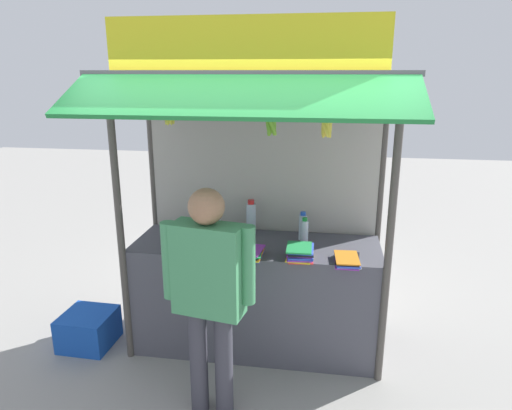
{
  "coord_description": "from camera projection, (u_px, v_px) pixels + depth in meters",
  "views": [
    {
      "loc": [
        0.57,
        -3.71,
        2.42
      ],
      "look_at": [
        0.0,
        0.0,
        1.33
      ],
      "focal_mm": 32.38,
      "sensor_mm": 36.0,
      "label": 1
    }
  ],
  "objects": [
    {
      "name": "ground_plane",
      "position": [
        256.0,
        342.0,
        4.28
      ],
      "size": [
        20.0,
        20.0,
        0.0
      ],
      "primitive_type": "plane",
      "color": "gray"
    },
    {
      "name": "magazine_stack_front_left",
      "position": [
        249.0,
        253.0,
        3.72
      ],
      "size": [
        0.23,
        0.3,
        0.06
      ],
      "color": "blue",
      "rests_on": "stall_counter"
    },
    {
      "name": "water_bottle_right",
      "position": [
        251.0,
        218.0,
        4.24
      ],
      "size": [
        0.09,
        0.09,
        0.32
      ],
      "color": "silver",
      "rests_on": "stall_counter"
    },
    {
      "name": "water_bottle_far_right",
      "position": [
        217.0,
        228.0,
        4.03
      ],
      "size": [
        0.07,
        0.07,
        0.25
      ],
      "color": "silver",
      "rests_on": "stall_counter"
    },
    {
      "name": "banana_bunch_leftmost",
      "position": [
        327.0,
        126.0,
        3.18
      ],
      "size": [
        0.11,
        0.11,
        0.32
      ],
      "color": "#332D23"
    },
    {
      "name": "banana_bunch_rightmost",
      "position": [
        169.0,
        116.0,
        3.33
      ],
      "size": [
        0.08,
        0.08,
        0.25
      ],
      "color": "#332D23"
    },
    {
      "name": "magazine_stack_rear_center",
      "position": [
        347.0,
        260.0,
        3.6
      ],
      "size": [
        0.2,
        0.31,
        0.05
      ],
      "color": "purple",
      "rests_on": "stall_counter"
    },
    {
      "name": "water_bottle_back_right",
      "position": [
        303.0,
        227.0,
        4.07
      ],
      "size": [
        0.07,
        0.07,
        0.26
      ],
      "color": "silver",
      "rests_on": "stall_counter"
    },
    {
      "name": "stall_counter",
      "position": [
        256.0,
        295.0,
        4.14
      ],
      "size": [
        2.13,
        0.73,
        0.98
      ],
      "primitive_type": "cube",
      "color": "#4C4C56",
      "rests_on": "ground"
    },
    {
      "name": "vendor_person",
      "position": [
        209.0,
        284.0,
        3.15
      ],
      "size": [
        0.64,
        0.29,
        1.7
      ],
      "rotation": [
        0.0,
        0.0,
        2.96
      ],
      "color": "#383842",
      "rests_on": "ground"
    },
    {
      "name": "water_bottle_center",
      "position": [
        304.0,
        232.0,
        3.98
      ],
      "size": [
        0.07,
        0.07,
        0.24
      ],
      "color": "silver",
      "rests_on": "stall_counter"
    },
    {
      "name": "plastic_crate",
      "position": [
        89.0,
        329.0,
        4.22
      ],
      "size": [
        0.46,
        0.46,
        0.31
      ],
      "primitive_type": "cube",
      "rotation": [
        0.0,
        0.0,
        -0.03
      ],
      "color": "#194CB2",
      "rests_on": "ground"
    },
    {
      "name": "stall_structure",
      "position": [
        257.0,
        163.0,
        3.89
      ],
      "size": [
        2.33,
        1.52,
        2.78
      ],
      "color": "#4C4742",
      "rests_on": "ground"
    },
    {
      "name": "water_bottle_far_left",
      "position": [
        210.0,
        225.0,
        4.14
      ],
      "size": [
        0.07,
        0.07,
        0.25
      ],
      "color": "silver",
      "rests_on": "stall_counter"
    },
    {
      "name": "magazine_stack_mid_right",
      "position": [
        300.0,
        253.0,
        3.68
      ],
      "size": [
        0.23,
        0.29,
        0.1
      ],
      "color": "red",
      "rests_on": "stall_counter"
    },
    {
      "name": "magazine_stack_mid_left",
      "position": [
        186.0,
        243.0,
        3.93
      ],
      "size": [
        0.2,
        0.28,
        0.07
      ],
      "color": "black",
      "rests_on": "stall_counter"
    },
    {
      "name": "banana_bunch_inner_right",
      "position": [
        271.0,
        125.0,
        3.23
      ],
      "size": [
        0.1,
        0.1,
        0.32
      ],
      "color": "#332D23"
    }
  ]
}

